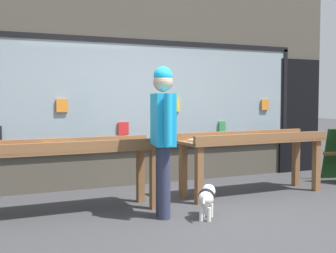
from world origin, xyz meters
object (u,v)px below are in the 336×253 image
display_table_left (69,155)px  person_browsing (163,129)px  display_table_right (252,145)px  small_dog (207,197)px

display_table_left → person_browsing: size_ratio=1.27×
display_table_right → person_browsing: bearing=-159.8°
display_table_left → display_table_right: display_table_right is taller
display_table_left → small_dog: (1.37, -0.90, -0.46)m
person_browsing → small_dog: (0.43, -0.26, -0.78)m
display_table_right → person_browsing: size_ratio=1.27×
small_dog → display_table_left: bearing=94.5°
display_table_right → small_dog: display_table_right is taller
display_table_left → person_browsing: bearing=-34.0°
display_table_right → small_dog: size_ratio=5.03×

